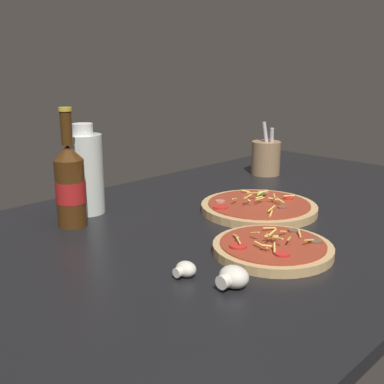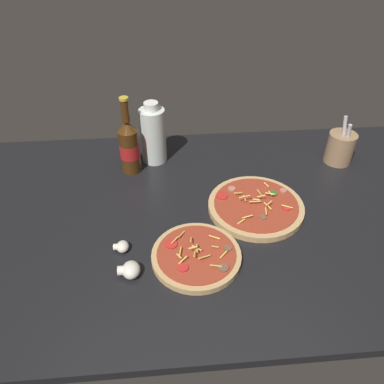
% 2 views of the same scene
% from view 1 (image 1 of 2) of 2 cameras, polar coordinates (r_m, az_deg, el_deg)
% --- Properties ---
extents(counter_slab, '(1.60, 0.90, 0.03)m').
position_cam_1_polar(counter_slab, '(1.11, 5.60, -3.76)').
color(counter_slab, black).
rests_on(counter_slab, ground).
extents(pizza_near, '(0.23, 0.23, 0.05)m').
position_cam_1_polar(pizza_near, '(0.92, 9.54, -6.57)').
color(pizza_near, tan).
rests_on(pizza_near, counter_slab).
extents(pizza_far, '(0.28, 0.28, 0.05)m').
position_cam_1_polar(pizza_far, '(1.16, 7.80, -1.79)').
color(pizza_far, tan).
rests_on(pizza_far, counter_slab).
extents(beer_bottle, '(0.06, 0.06, 0.26)m').
position_cam_1_polar(beer_bottle, '(1.07, -14.25, 0.90)').
color(beer_bottle, '#47280F').
rests_on(beer_bottle, counter_slab).
extents(oil_bottle, '(0.08, 0.08, 0.21)m').
position_cam_1_polar(oil_bottle, '(1.15, -12.53, 2.27)').
color(oil_bottle, silver).
rests_on(oil_bottle, counter_slab).
extents(mushroom_left, '(0.05, 0.05, 0.04)m').
position_cam_1_polar(mushroom_left, '(0.78, 4.86, -10.03)').
color(mushroom_left, white).
rests_on(mushroom_left, counter_slab).
extents(mushroom_right, '(0.04, 0.04, 0.03)m').
position_cam_1_polar(mushroom_right, '(0.81, -0.82, -9.15)').
color(mushroom_right, white).
rests_on(mushroom_right, counter_slab).
extents(utensil_crock, '(0.09, 0.09, 0.17)m').
position_cam_1_polar(utensil_crock, '(1.54, 8.75, 4.07)').
color(utensil_crock, '#9E7A56').
rests_on(utensil_crock, counter_slab).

